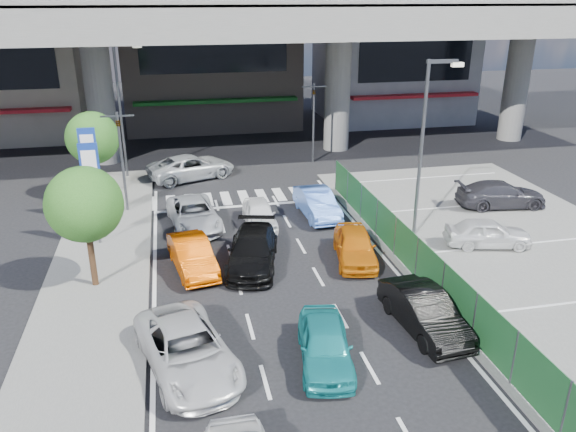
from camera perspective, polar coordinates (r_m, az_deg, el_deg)
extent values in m
plane|color=black|center=(19.70, 0.81, -10.63)|extent=(120.00, 120.00, 0.00)
cube|color=#5E5E5C|center=(25.69, 24.47, -4.54)|extent=(12.00, 28.00, 0.06)
cube|color=#5E5E5C|center=(23.00, -18.92, -6.69)|extent=(4.00, 30.00, 0.12)
cylinder|color=slate|center=(39.01, -18.51, 10.93)|extent=(1.80, 1.80, 8.00)
cylinder|color=slate|center=(40.52, 5.05, 12.30)|extent=(1.80, 1.80, 8.00)
cylinder|color=slate|center=(46.56, 22.16, 12.05)|extent=(1.80, 1.80, 8.00)
cube|color=slate|center=(38.44, -6.87, 19.23)|extent=(64.00, 14.00, 2.00)
cube|color=gray|center=(49.92, -27.22, 14.75)|extent=(12.00, 10.00, 13.00)
cube|color=gray|center=(49.46, -8.12, 17.94)|extent=(14.00, 10.00, 15.00)
cube|color=#125D1A|center=(44.96, -7.27, 11.59)|extent=(12.60, 1.60, 0.25)
cube|color=black|center=(44.43, -7.63, 18.54)|extent=(11.20, 0.10, 6.75)
cube|color=gray|center=(52.32, 10.57, 16.34)|extent=(12.00, 10.00, 12.00)
cube|color=red|center=(48.06, 12.62, 11.89)|extent=(10.80, 1.60, 0.25)
cube|color=black|center=(47.67, 12.97, 16.41)|extent=(9.60, 0.10, 5.40)
cylinder|color=#595B60|center=(29.42, -16.46, 5.13)|extent=(0.14, 0.14, 5.20)
cube|color=#595B60|center=(28.87, -16.97, 9.69)|extent=(1.60, 0.08, 0.08)
imported|color=black|center=(28.93, -16.90, 9.11)|extent=(0.26, 1.24, 0.50)
cylinder|color=#595B60|center=(37.28, 2.60, 9.35)|extent=(0.14, 0.14, 5.20)
cube|color=#595B60|center=(36.84, 2.66, 13.00)|extent=(1.60, 0.08, 0.08)
imported|color=black|center=(36.89, 2.65, 12.54)|extent=(0.26, 1.24, 0.50)
cylinder|color=#595B60|center=(25.54, 13.34, 6.27)|extent=(0.16, 0.16, 8.00)
cube|color=#595B60|center=(25.10, 15.41, 14.91)|extent=(1.40, 0.15, 0.15)
cube|color=silver|center=(25.44, 16.83, 14.51)|extent=(0.50, 0.22, 0.18)
cylinder|color=#595B60|center=(34.95, -16.64, 10.00)|extent=(0.16, 0.16, 8.00)
cube|color=#595B60|center=(34.40, -16.32, 16.46)|extent=(1.40, 0.15, 0.15)
cube|color=silver|center=(34.37, -15.09, 16.32)|extent=(0.50, 0.22, 0.18)
cylinder|color=#595B60|center=(26.22, -18.79, -0.62)|extent=(0.10, 0.10, 2.20)
cube|color=navy|center=(25.54, -19.35, 3.74)|extent=(0.80, 0.12, 3.00)
cube|color=white|center=(25.48, -19.36, 3.70)|extent=(0.60, 0.02, 2.40)
cylinder|color=#595B60|center=(29.07, -19.01, 1.51)|extent=(0.10, 0.10, 2.20)
cube|color=navy|center=(28.46, -19.52, 5.48)|extent=(0.80, 0.12, 3.00)
cube|color=white|center=(28.39, -19.53, 5.44)|extent=(0.60, 0.02, 2.40)
cylinder|color=#382314|center=(22.51, -19.27, -4.12)|extent=(0.24, 0.24, 2.40)
sphere|color=#1E4D16|center=(21.69, -19.98, 1.13)|extent=(2.80, 2.80, 2.80)
cylinder|color=#382314|center=(32.36, -18.77, 3.73)|extent=(0.24, 0.24, 2.40)
sphere|color=#1E4D16|center=(31.80, -19.25, 7.50)|extent=(2.80, 2.80, 2.80)
imported|color=silver|center=(17.38, -10.22, -13.21)|extent=(3.45, 5.38, 1.38)
imported|color=teal|center=(17.44, 3.79, -12.87)|extent=(2.17, 4.04, 1.31)
imported|color=black|center=(19.44, 13.67, -9.43)|extent=(1.83, 4.30, 1.38)
imported|color=#CB4900|center=(23.11, -9.72, -3.95)|extent=(2.04, 4.18, 1.32)
imported|color=black|center=(23.16, -3.62, -3.52)|extent=(2.99, 5.08, 1.38)
imported|color=orange|center=(23.75, 6.82, -3.01)|extent=(2.32, 4.19, 1.35)
imported|color=silver|center=(27.36, -9.56, 0.19)|extent=(2.67, 4.91, 1.31)
imported|color=white|center=(27.15, -2.93, 0.21)|extent=(1.52, 3.61, 1.22)
imported|color=#5283E7|center=(28.34, 2.96, 1.32)|extent=(1.65, 4.25, 1.38)
imported|color=#B1B5B9|center=(34.70, -9.77, 4.93)|extent=(5.74, 4.06, 1.45)
imported|color=silver|center=(26.31, 19.63, -1.62)|extent=(3.96, 2.29, 1.27)
imported|color=#323037|center=(31.49, 20.83, 2.08)|extent=(4.83, 2.43, 1.35)
cone|color=#E5500C|center=(25.73, 10.61, -1.93)|extent=(0.34, 0.34, 0.66)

